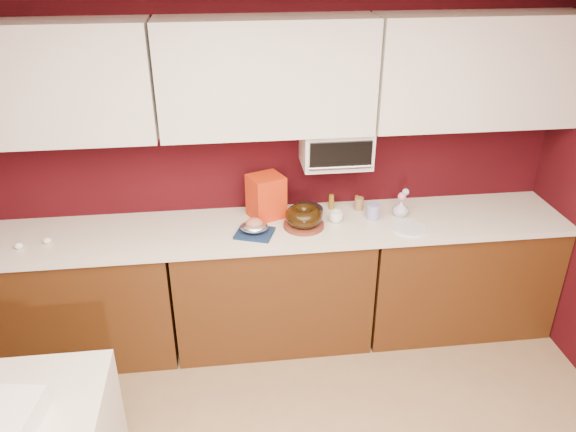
% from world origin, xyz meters
% --- Properties ---
extents(ceiling, '(4.00, 4.50, 0.02)m').
position_xyz_m(ceiling, '(0.00, 0.00, 2.50)').
color(ceiling, white).
rests_on(ceiling, wall_back).
extents(wall_back, '(4.00, 0.02, 2.50)m').
position_xyz_m(wall_back, '(0.00, 2.25, 1.25)').
color(wall_back, '#35070C').
rests_on(wall_back, floor).
extents(base_cabinet_left, '(1.31, 0.58, 0.86)m').
position_xyz_m(base_cabinet_left, '(-1.33, 1.94, 0.43)').
color(base_cabinet_left, '#49270E').
rests_on(base_cabinet_left, floor).
extents(base_cabinet_center, '(1.31, 0.58, 0.86)m').
position_xyz_m(base_cabinet_center, '(0.00, 1.94, 0.43)').
color(base_cabinet_center, '#49270E').
rests_on(base_cabinet_center, floor).
extents(base_cabinet_right, '(1.31, 0.58, 0.86)m').
position_xyz_m(base_cabinet_right, '(1.33, 1.94, 0.43)').
color(base_cabinet_right, '#49270E').
rests_on(base_cabinet_right, floor).
extents(countertop, '(4.00, 0.62, 0.04)m').
position_xyz_m(countertop, '(0.00, 1.94, 0.88)').
color(countertop, silver).
rests_on(countertop, base_cabinet_center).
extents(upper_cabinet_left, '(1.31, 0.33, 0.70)m').
position_xyz_m(upper_cabinet_left, '(-1.33, 2.08, 1.85)').
color(upper_cabinet_left, white).
rests_on(upper_cabinet_left, wall_back).
extents(upper_cabinet_center, '(1.31, 0.33, 0.70)m').
position_xyz_m(upper_cabinet_center, '(0.00, 2.08, 1.85)').
color(upper_cabinet_center, white).
rests_on(upper_cabinet_center, wall_back).
extents(upper_cabinet_right, '(1.31, 0.33, 0.70)m').
position_xyz_m(upper_cabinet_right, '(1.33, 2.08, 1.85)').
color(upper_cabinet_right, white).
rests_on(upper_cabinet_right, wall_back).
extents(toaster_oven, '(0.45, 0.30, 0.25)m').
position_xyz_m(toaster_oven, '(0.45, 2.10, 1.38)').
color(toaster_oven, white).
rests_on(toaster_oven, upper_cabinet_center).
extents(toaster_oven_door, '(0.40, 0.02, 0.18)m').
position_xyz_m(toaster_oven_door, '(0.45, 1.94, 1.38)').
color(toaster_oven_door, black).
rests_on(toaster_oven_door, toaster_oven).
extents(toaster_oven_handle, '(0.42, 0.02, 0.02)m').
position_xyz_m(toaster_oven_handle, '(0.45, 1.93, 1.30)').
color(toaster_oven_handle, silver).
rests_on(toaster_oven_handle, toaster_oven).
extents(cake_base, '(0.30, 0.30, 0.02)m').
position_xyz_m(cake_base, '(0.21, 1.90, 0.91)').
color(cake_base, maroon).
rests_on(cake_base, countertop).
extents(bundt_cake, '(0.30, 0.30, 0.10)m').
position_xyz_m(bundt_cake, '(0.21, 1.90, 0.98)').
color(bundt_cake, black).
rests_on(bundt_cake, cake_base).
extents(navy_towel, '(0.28, 0.26, 0.02)m').
position_xyz_m(navy_towel, '(-0.12, 1.84, 0.91)').
color(navy_towel, '#122446').
rests_on(navy_towel, countertop).
extents(foil_ham_nest, '(0.22, 0.20, 0.06)m').
position_xyz_m(foil_ham_nest, '(-0.12, 1.84, 0.96)').
color(foil_ham_nest, white).
rests_on(foil_ham_nest, navy_towel).
extents(roasted_ham, '(0.12, 0.10, 0.07)m').
position_xyz_m(roasted_ham, '(-0.12, 1.84, 0.98)').
color(roasted_ham, '#BC6A56').
rests_on(roasted_ham, foil_ham_nest).
extents(pandoro_box, '(0.28, 0.26, 0.30)m').
position_xyz_m(pandoro_box, '(-0.02, 2.09, 1.05)').
color(pandoro_box, '#AA100B').
rests_on(pandoro_box, countertop).
extents(dark_pan, '(0.27, 0.27, 0.04)m').
position_xyz_m(dark_pan, '(0.26, 2.10, 0.92)').
color(dark_pan, black).
rests_on(dark_pan, countertop).
extents(coffee_mug, '(0.10, 0.10, 0.09)m').
position_xyz_m(coffee_mug, '(0.44, 1.95, 0.94)').
color(coffee_mug, white).
rests_on(coffee_mug, countertop).
extents(blue_jar, '(0.10, 0.10, 0.11)m').
position_xyz_m(blue_jar, '(0.69, 1.96, 0.95)').
color(blue_jar, '#1B2299').
rests_on(blue_jar, countertop).
extents(flower_vase, '(0.09, 0.09, 0.13)m').
position_xyz_m(flower_vase, '(0.89, 1.98, 0.96)').
color(flower_vase, silver).
rests_on(flower_vase, countertop).
extents(flower_pink, '(0.06, 0.06, 0.06)m').
position_xyz_m(flower_pink, '(0.89, 1.98, 1.05)').
color(flower_pink, pink).
rests_on(flower_pink, flower_vase).
extents(flower_blue, '(0.05, 0.05, 0.05)m').
position_xyz_m(flower_blue, '(0.92, 2.00, 1.07)').
color(flower_blue, '#8BBFDF').
rests_on(flower_blue, flower_vase).
extents(china_plate, '(0.30, 0.30, 0.01)m').
position_xyz_m(china_plate, '(0.90, 1.79, 0.91)').
color(china_plate, white).
rests_on(china_plate, countertop).
extents(amber_bottle, '(0.05, 0.05, 0.11)m').
position_xyz_m(amber_bottle, '(0.44, 2.14, 0.95)').
color(amber_bottle, '#846218').
rests_on(amber_bottle, countertop).
extents(paper_cup, '(0.08, 0.08, 0.09)m').
position_xyz_m(paper_cup, '(0.63, 2.11, 0.95)').
color(paper_cup, olive).
rests_on(paper_cup, countertop).
extents(egg_left, '(0.06, 0.05, 0.04)m').
position_xyz_m(egg_left, '(-1.57, 1.84, 0.92)').
color(egg_left, white).
rests_on(egg_left, countertop).
extents(egg_right, '(0.06, 0.05, 0.04)m').
position_xyz_m(egg_right, '(-1.41, 1.88, 0.92)').
color(egg_right, white).
rests_on(egg_right, countertop).
extents(amber_bottle_tall, '(0.04, 0.04, 0.10)m').
position_xyz_m(amber_bottle_tall, '(0.62, 2.12, 0.95)').
color(amber_bottle_tall, brown).
rests_on(amber_bottle_tall, countertop).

